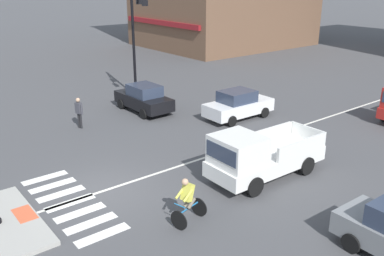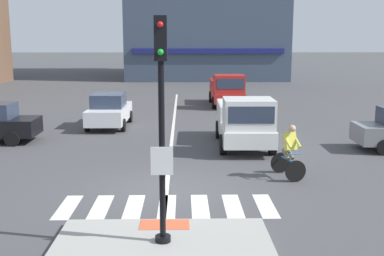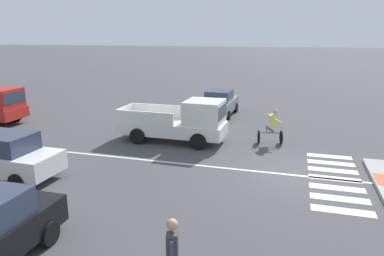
# 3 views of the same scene
# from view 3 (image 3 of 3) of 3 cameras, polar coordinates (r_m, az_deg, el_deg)

# --- Properties ---
(ground_plane) EXTENTS (300.00, 300.00, 0.00)m
(ground_plane) POSITION_cam_3_polar(r_m,az_deg,el_deg) (13.81, 16.22, -7.18)
(ground_plane) COLOR #474749
(tactile_pad_front) EXTENTS (1.10, 0.60, 0.01)m
(tactile_pad_front) POSITION_cam_3_polar(r_m,az_deg,el_deg) (14.12, 28.38, -7.27)
(tactile_pad_front) COLOR #DB5B38
(tactile_pad_front) RESTS_ON traffic_island
(crosswalk_stripe_a) EXTENTS (0.44, 1.80, 0.01)m
(crosswalk_stripe_a) POSITION_cam_3_polar(r_m,az_deg,el_deg) (11.60, 22.98, -12.10)
(crosswalk_stripe_a) COLOR silver
(crosswalk_stripe_a) RESTS_ON ground
(crosswalk_stripe_b) EXTENTS (0.44, 1.80, 0.01)m
(crosswalk_stripe_b) POSITION_cam_3_polar(r_m,az_deg,el_deg) (12.36, 22.56, -10.39)
(crosswalk_stripe_b) COLOR silver
(crosswalk_stripe_b) RESTS_ON ground
(crosswalk_stripe_c) EXTENTS (0.44, 1.80, 0.01)m
(crosswalk_stripe_c) POSITION_cam_3_polar(r_m,az_deg,el_deg) (13.12, 22.19, -8.87)
(crosswalk_stripe_c) COLOR silver
(crosswalk_stripe_c) RESTS_ON ground
(crosswalk_stripe_d) EXTENTS (0.44, 1.80, 0.01)m
(crosswalk_stripe_d) POSITION_cam_3_polar(r_m,az_deg,el_deg) (13.90, 21.87, -7.52)
(crosswalk_stripe_d) COLOR silver
(crosswalk_stripe_d) RESTS_ON ground
(crosswalk_stripe_e) EXTENTS (0.44, 1.80, 0.01)m
(crosswalk_stripe_e) POSITION_cam_3_polar(r_m,az_deg,el_deg) (14.68, 21.58, -6.31)
(crosswalk_stripe_e) COLOR silver
(crosswalk_stripe_e) RESTS_ON ground
(crosswalk_stripe_f) EXTENTS (0.44, 1.80, 0.01)m
(crosswalk_stripe_f) POSITION_cam_3_polar(r_m,az_deg,el_deg) (15.47, 21.32, -5.23)
(crosswalk_stripe_f) COLOR silver
(crosswalk_stripe_f) RESTS_ON ground
(crosswalk_stripe_g) EXTENTS (0.44, 1.80, 0.01)m
(crosswalk_stripe_g) POSITION_cam_3_polar(r_m,az_deg,el_deg) (16.27, 21.09, -4.25)
(crosswalk_stripe_g) COLOR silver
(crosswalk_stripe_g) RESTS_ON ground
(lane_centre_line) EXTENTS (0.14, 28.00, 0.01)m
(lane_centre_line) POSITION_cam_3_polar(r_m,az_deg,el_deg) (16.86, -20.14, -3.52)
(lane_centre_line) COLOR silver
(lane_centre_line) RESTS_ON ground
(car_grey_cross_right) EXTENTS (4.13, 1.91, 1.64)m
(car_grey_cross_right) POSITION_cam_3_polar(r_m,az_deg,el_deg) (22.80, 4.44, 4.02)
(car_grey_cross_right) COLOR slate
(car_grey_cross_right) RESTS_ON ground
(car_white_westbound_far) EXTENTS (1.90, 4.13, 1.64)m
(car_white_westbound_far) POSITION_cam_3_polar(r_m,az_deg,el_deg) (14.42, -27.82, -3.99)
(car_white_westbound_far) COLOR white
(car_white_westbound_far) RESTS_ON ground
(pickup_truck_white_eastbound_mid) EXTENTS (2.14, 5.14, 2.08)m
(pickup_truck_white_eastbound_mid) POSITION_cam_3_polar(r_m,az_deg,el_deg) (16.98, -1.66, 0.95)
(pickup_truck_white_eastbound_mid) COLOR white
(pickup_truck_white_eastbound_mid) RESTS_ON ground
(cyclist) EXTENTS (0.90, 1.21, 1.68)m
(cyclist) POSITION_cam_3_polar(r_m,az_deg,el_deg) (17.06, 12.67, 0.29)
(cyclist) COLOR black
(cyclist) RESTS_ON ground
(pedestrian_at_curb_left) EXTENTS (0.53, 0.31, 1.67)m
(pedestrian_at_curb_left) POSITION_cam_3_polar(r_m,az_deg,el_deg) (7.23, -3.14, -19.12)
(pedestrian_at_curb_left) COLOR black
(pedestrian_at_curb_left) RESTS_ON ground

